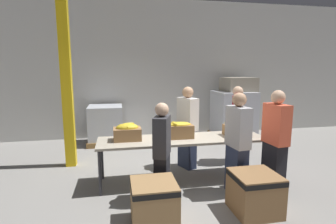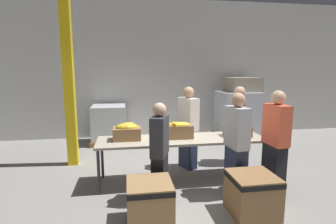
{
  "view_description": "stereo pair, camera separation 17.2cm",
  "coord_description": "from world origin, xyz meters",
  "px_view_note": "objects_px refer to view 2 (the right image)",
  "views": [
    {
      "loc": [
        -1.12,
        -4.39,
        2.0
      ],
      "look_at": [
        -0.2,
        0.3,
        1.22
      ],
      "focal_mm": 28.0,
      "sensor_mm": 36.0,
      "label": 1
    },
    {
      "loc": [
        -0.96,
        -4.42,
        2.0
      ],
      "look_at": [
        -0.2,
        0.3,
        1.22
      ],
      "focal_mm": 28.0,
      "sensor_mm": 36.0,
      "label": 2
    }
  ],
  "objects_px": {
    "donation_bin_0": "(150,201)",
    "pallet_stack_1": "(241,108)",
    "support_pillar": "(68,69)",
    "donation_bin_1": "(252,193)",
    "volunteer_1": "(160,153)",
    "banana_box_2": "(237,130)",
    "pallet_stack_2": "(237,116)",
    "volunteer_2": "(188,128)",
    "volunteer_0": "(275,142)",
    "banana_box_0": "(127,132)",
    "pallet_stack_0": "(109,125)",
    "volunteer_4": "(236,145)",
    "sorting_table": "(182,141)",
    "volunteer_3": "(238,125)",
    "banana_box_1": "(178,130)"
  },
  "relations": [
    {
      "from": "volunteer_4",
      "to": "donation_bin_1",
      "type": "height_order",
      "value": "volunteer_4"
    },
    {
      "from": "sorting_table",
      "to": "pallet_stack_2",
      "type": "distance_m",
      "value": 3.38
    },
    {
      "from": "volunteer_1",
      "to": "donation_bin_1",
      "type": "bearing_deg",
      "value": -94.7
    },
    {
      "from": "banana_box_0",
      "to": "donation_bin_1",
      "type": "xyz_separation_m",
      "value": [
        1.7,
        -1.32,
        -0.62
      ]
    },
    {
      "from": "banana_box_2",
      "to": "pallet_stack_2",
      "type": "height_order",
      "value": "pallet_stack_2"
    },
    {
      "from": "banana_box_2",
      "to": "donation_bin_0",
      "type": "distance_m",
      "value": 2.22
    },
    {
      "from": "banana_box_1",
      "to": "pallet_stack_1",
      "type": "distance_m",
      "value": 3.57
    },
    {
      "from": "pallet_stack_0",
      "to": "banana_box_1",
      "type": "bearing_deg",
      "value": -63.07
    },
    {
      "from": "volunteer_4",
      "to": "donation_bin_0",
      "type": "height_order",
      "value": "volunteer_4"
    },
    {
      "from": "pallet_stack_0",
      "to": "sorting_table",
      "type": "bearing_deg",
      "value": -62.36
    },
    {
      "from": "banana_box_2",
      "to": "pallet_stack_1",
      "type": "bearing_deg",
      "value": 64.11
    },
    {
      "from": "volunteer_0",
      "to": "support_pillar",
      "type": "bearing_deg",
      "value": 57.3
    },
    {
      "from": "volunteer_2",
      "to": "donation_bin_0",
      "type": "distance_m",
      "value": 2.15
    },
    {
      "from": "sorting_table",
      "to": "donation_bin_0",
      "type": "bearing_deg",
      "value": -119.03
    },
    {
      "from": "volunteer_1",
      "to": "donation_bin_1",
      "type": "height_order",
      "value": "volunteer_1"
    },
    {
      "from": "pallet_stack_0",
      "to": "pallet_stack_1",
      "type": "distance_m",
      "value": 3.8
    },
    {
      "from": "banana_box_2",
      "to": "donation_bin_1",
      "type": "relative_size",
      "value": 0.73
    },
    {
      "from": "volunteer_0",
      "to": "pallet_stack_2",
      "type": "relative_size",
      "value": 1.22
    },
    {
      "from": "volunteer_0",
      "to": "pallet_stack_1",
      "type": "bearing_deg",
      "value": -20.94
    },
    {
      "from": "pallet_stack_2",
      "to": "support_pillar",
      "type": "bearing_deg",
      "value": -161.77
    },
    {
      "from": "banana_box_0",
      "to": "pallet_stack_2",
      "type": "distance_m",
      "value": 4.04
    },
    {
      "from": "volunteer_1",
      "to": "volunteer_3",
      "type": "distance_m",
      "value": 2.32
    },
    {
      "from": "donation_bin_1",
      "to": "support_pillar",
      "type": "xyz_separation_m",
      "value": [
        -2.84,
        2.43,
        1.69
      ]
    },
    {
      "from": "volunteer_2",
      "to": "pallet_stack_2",
      "type": "distance_m",
      "value": 2.77
    },
    {
      "from": "sorting_table",
      "to": "support_pillar",
      "type": "bearing_deg",
      "value": 150.85
    },
    {
      "from": "volunteer_4",
      "to": "donation_bin_1",
      "type": "bearing_deg",
      "value": 173.2
    },
    {
      "from": "pallet_stack_2",
      "to": "donation_bin_1",
      "type": "bearing_deg",
      "value": -110.63
    },
    {
      "from": "volunteer_1",
      "to": "donation_bin_0",
      "type": "relative_size",
      "value": 2.6
    },
    {
      "from": "sorting_table",
      "to": "pallet_stack_1",
      "type": "relative_size",
      "value": 1.68
    },
    {
      "from": "donation_bin_0",
      "to": "pallet_stack_2",
      "type": "relative_size",
      "value": 0.43
    },
    {
      "from": "volunteer_4",
      "to": "pallet_stack_1",
      "type": "distance_m",
      "value": 3.69
    },
    {
      "from": "donation_bin_0",
      "to": "pallet_stack_1",
      "type": "relative_size",
      "value": 0.33
    },
    {
      "from": "volunteer_2",
      "to": "pallet_stack_0",
      "type": "distance_m",
      "value": 2.76
    },
    {
      "from": "banana_box_2",
      "to": "volunteer_3",
      "type": "xyz_separation_m",
      "value": [
        0.34,
        0.72,
        -0.09
      ]
    },
    {
      "from": "banana_box_0",
      "to": "banana_box_1",
      "type": "distance_m",
      "value": 0.91
    },
    {
      "from": "pallet_stack_1",
      "to": "volunteer_2",
      "type": "bearing_deg",
      "value": -135.15
    },
    {
      "from": "banana_box_2",
      "to": "volunteer_0",
      "type": "relative_size",
      "value": 0.27
    },
    {
      "from": "volunteer_0",
      "to": "donation_bin_1",
      "type": "distance_m",
      "value": 1.04
    },
    {
      "from": "banana_box_2",
      "to": "volunteer_2",
      "type": "bearing_deg",
      "value": 142.15
    },
    {
      "from": "volunteer_3",
      "to": "pallet_stack_2",
      "type": "height_order",
      "value": "volunteer_3"
    },
    {
      "from": "support_pillar",
      "to": "pallet_stack_0",
      "type": "distance_m",
      "value": 2.28
    },
    {
      "from": "donation_bin_0",
      "to": "volunteer_3",
      "type": "bearing_deg",
      "value": 43.5
    },
    {
      "from": "sorting_table",
      "to": "volunteer_3",
      "type": "relative_size",
      "value": 1.8
    },
    {
      "from": "pallet_stack_2",
      "to": "volunteer_4",
      "type": "bearing_deg",
      "value": -113.97
    },
    {
      "from": "support_pillar",
      "to": "donation_bin_1",
      "type": "bearing_deg",
      "value": -40.49
    },
    {
      "from": "donation_bin_0",
      "to": "banana_box_0",
      "type": "bearing_deg",
      "value": 101.74
    },
    {
      "from": "volunteer_1",
      "to": "pallet_stack_1",
      "type": "bearing_deg",
      "value": -19.27
    },
    {
      "from": "volunteer_4",
      "to": "support_pillar",
      "type": "bearing_deg",
      "value": 50.88
    },
    {
      "from": "volunteer_4",
      "to": "pallet_stack_2",
      "type": "distance_m",
      "value": 3.55
    },
    {
      "from": "volunteer_2",
      "to": "support_pillar",
      "type": "bearing_deg",
      "value": -125.8
    }
  ]
}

